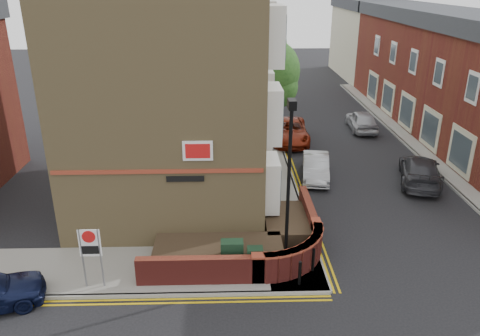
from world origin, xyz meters
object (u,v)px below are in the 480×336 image
silver_car_near (316,167)px  utility_cabinet_large (232,256)px  zone_sign (90,248)px  lamppost (288,190)px

silver_car_near → utility_cabinet_large: bearing=-109.1°
utility_cabinet_large → silver_car_near: 9.72m
utility_cabinet_large → zone_sign: 4.86m
silver_car_near → lamppost: bearing=-98.2°
lamppost → zone_sign: 6.85m
zone_sign → silver_car_near: size_ratio=0.58×
lamppost → silver_car_near: bearing=73.0°
lamppost → utility_cabinet_large: lamppost is taller
utility_cabinet_large → silver_car_near: (4.56, 8.59, -0.09)m
lamppost → zone_sign: size_ratio=2.86×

